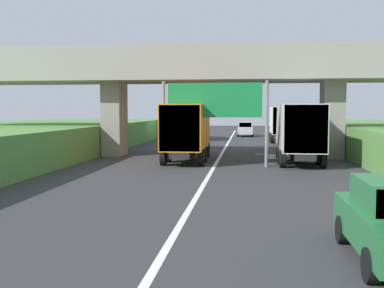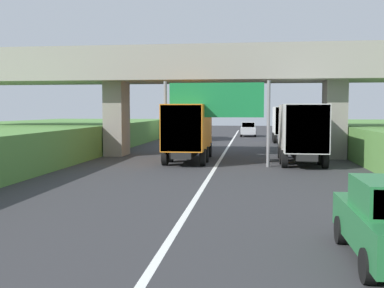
% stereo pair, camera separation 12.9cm
% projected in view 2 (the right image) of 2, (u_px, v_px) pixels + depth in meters
% --- Properties ---
extents(lane_centre_stripe, '(0.20, 97.62, 0.01)m').
position_uv_depth(lane_centre_stripe, '(214.00, 170.00, 24.26)').
color(lane_centre_stripe, white).
rests_on(lane_centre_stripe, ground).
extents(overpass_bridge, '(40.00, 4.80, 7.21)m').
position_uv_depth(overpass_bridge, '(223.00, 76.00, 31.01)').
color(overpass_bridge, gray).
rests_on(overpass_bridge, ground).
extents(overhead_highway_sign, '(5.88, 0.18, 4.71)m').
position_uv_depth(overhead_highway_sign, '(216.00, 105.00, 25.64)').
color(overhead_highway_sign, slate).
rests_on(overhead_highway_sign, ground).
extents(truck_white, '(2.44, 7.30, 3.44)m').
position_uv_depth(truck_white, '(301.00, 130.00, 27.18)').
color(truck_white, black).
rests_on(truck_white, ground).
extents(truck_orange, '(2.44, 7.30, 3.44)m').
position_uv_depth(truck_orange, '(189.00, 130.00, 28.25)').
color(truck_orange, black).
rests_on(truck_orange, ground).
extents(truck_blue, '(2.44, 7.30, 3.44)m').
position_uv_depth(truck_blue, '(285.00, 122.00, 45.93)').
color(truck_blue, black).
rests_on(truck_blue, ground).
extents(truck_black, '(2.44, 7.30, 3.44)m').
position_uv_depth(truck_black, '(186.00, 122.00, 48.99)').
color(truck_black, black).
rests_on(truck_black, ground).
extents(car_silver, '(1.86, 4.10, 1.72)m').
position_uv_depth(car_silver, '(248.00, 129.00, 55.62)').
color(car_silver, '#B2B5B7').
rests_on(car_silver, ground).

